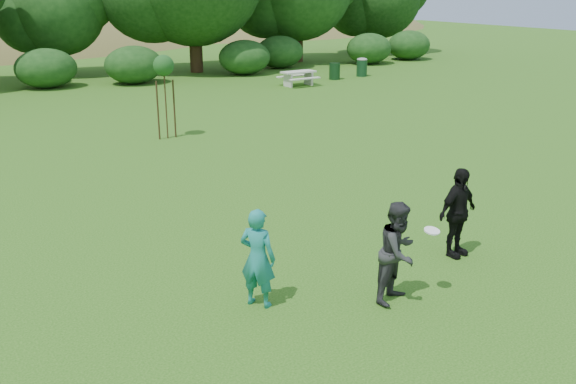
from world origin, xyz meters
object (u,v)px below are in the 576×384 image
(sapling, at_px, (164,68))
(trash_can_lidded, at_px, (362,67))
(player_black, at_px, (458,213))
(picnic_table, at_px, (298,76))
(player_grey, at_px, (399,252))
(trash_can_near, at_px, (335,71))
(player_teal, at_px, (258,258))

(sapling, xyz_separation_m, trash_can_lidded, (15.40, 8.08, -1.88))
(player_black, bearing_deg, picnic_table, 57.15)
(player_grey, relative_size, sapling, 0.62)
(trash_can_near, bearing_deg, picnic_table, -165.10)
(player_grey, height_order, picnic_table, player_grey)
(player_teal, height_order, player_grey, player_grey)
(player_teal, relative_size, trash_can_near, 1.90)
(player_teal, bearing_deg, trash_can_near, -73.65)
(trash_can_lidded, bearing_deg, player_teal, -133.31)
(player_black, height_order, trash_can_near, player_black)
(player_black, relative_size, picnic_table, 1.00)
(player_black, bearing_deg, player_grey, -168.05)
(picnic_table, relative_size, trash_can_lidded, 1.71)
(player_grey, distance_m, trash_can_lidded, 27.19)
(player_teal, xyz_separation_m, trash_can_near, (16.94, 20.01, -0.40))
(player_grey, bearing_deg, player_black, -1.41)
(trash_can_near, height_order, trash_can_lidded, trash_can_lidded)
(player_black, bearing_deg, trash_can_lidded, 47.83)
(trash_can_near, relative_size, trash_can_lidded, 0.86)
(trash_can_lidded, bearing_deg, sapling, -152.32)
(player_black, bearing_deg, trash_can_near, 51.63)
(player_black, height_order, sapling, sapling)
(player_teal, bearing_deg, picnic_table, -69.42)
(sapling, bearing_deg, trash_can_near, 30.78)
(trash_can_near, bearing_deg, player_teal, -130.24)
(sapling, distance_m, picnic_table, 12.77)
(player_teal, distance_m, sapling, 12.67)
(player_teal, height_order, sapling, sapling)
(player_grey, distance_m, picnic_table, 23.60)
(player_grey, height_order, trash_can_near, player_grey)
(player_grey, xyz_separation_m, sapling, (1.53, 13.20, 1.54))
(trash_can_near, distance_m, sapling, 15.67)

